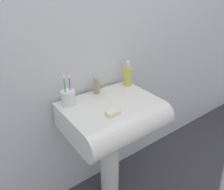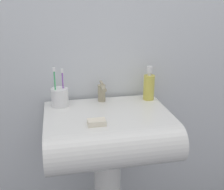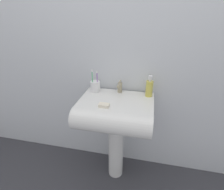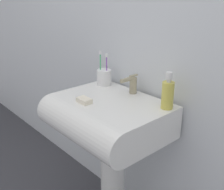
{
  "view_description": "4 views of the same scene",
  "coord_description": "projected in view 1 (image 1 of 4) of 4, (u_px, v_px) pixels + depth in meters",
  "views": [
    {
      "loc": [
        -0.7,
        -0.98,
        1.52
      ],
      "look_at": [
        0.01,
        -0.02,
        0.89
      ],
      "focal_mm": 35.0,
      "sensor_mm": 36.0,
      "label": 1
    },
    {
      "loc": [
        -0.23,
        -1.23,
        1.38
      ],
      "look_at": [
        0.03,
        0.02,
        0.92
      ],
      "focal_mm": 45.0,
      "sensor_mm": 36.0,
      "label": 2
    },
    {
      "loc": [
        0.24,
        -1.24,
        1.5
      ],
      "look_at": [
        -0.04,
        -0.01,
        0.88
      ],
      "focal_mm": 28.0,
      "sensor_mm": 36.0,
      "label": 3
    },
    {
      "loc": [
        1.02,
        -0.91,
        1.39
      ],
      "look_at": [
        -0.0,
        -0.0,
        0.87
      ],
      "focal_mm": 45.0,
      "sensor_mm": 36.0,
      "label": 4
    }
  ],
  "objects": [
    {
      "name": "sink_basin",
      "position": [
        115.0,
        118.0,
        1.38
      ],
      "size": [
        0.6,
        0.48,
        0.17
      ],
      "color": "white",
      "rests_on": "sink_pedestal"
    },
    {
      "name": "soap_bottle",
      "position": [
        127.0,
        76.0,
        1.57
      ],
      "size": [
        0.06,
        0.06,
        0.18
      ],
      "color": "gold",
      "rests_on": "sink_basin"
    },
    {
      "name": "toothbrush_cup",
      "position": [
        68.0,
        97.0,
        1.34
      ],
      "size": [
        0.09,
        0.09,
        0.21
      ],
      "color": "white",
      "rests_on": "sink_basin"
    },
    {
      "name": "sink_pedestal",
      "position": [
        110.0,
        161.0,
        1.62
      ],
      "size": [
        0.14,
        0.14,
        0.66
      ],
      "primitive_type": "cylinder",
      "color": "white",
      "rests_on": "ground"
    },
    {
      "name": "bar_soap",
      "position": [
        113.0,
        113.0,
        1.25
      ],
      "size": [
        0.08,
        0.05,
        0.02
      ],
      "primitive_type": "cube",
      "color": "silver",
      "rests_on": "sink_basin"
    },
    {
      "name": "wall_back",
      "position": [
        87.0,
        37.0,
        1.39
      ],
      "size": [
        5.0,
        0.05,
        2.4
      ],
      "primitive_type": "cube",
      "color": "silver",
      "rests_on": "ground"
    },
    {
      "name": "faucet",
      "position": [
        97.0,
        86.0,
        1.46
      ],
      "size": [
        0.04,
        0.12,
        0.11
      ],
      "color": "tan",
      "rests_on": "sink_basin"
    }
  ]
}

